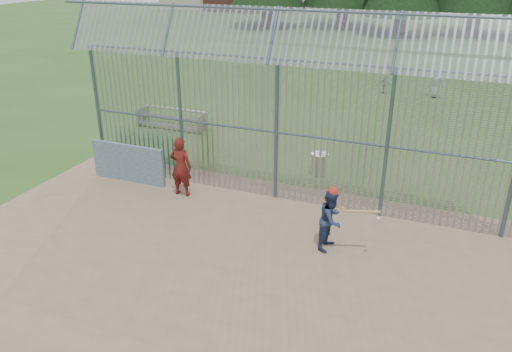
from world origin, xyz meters
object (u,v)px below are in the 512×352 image
at_px(trash_can, 319,164).
at_px(bleacher, 172,118).
at_px(dugout_wall, 128,163).
at_px(batter, 331,220).
at_px(onlooker, 181,167).

xyz_separation_m(trash_can, bleacher, (-6.89, 2.49, 0.03)).
height_order(dugout_wall, bleacher, dugout_wall).
bearing_deg(dugout_wall, bleacher, 106.69).
bearing_deg(batter, onlooker, 85.17).
relative_size(batter, bleacher, 0.50).
bearing_deg(onlooker, dugout_wall, -11.35).
xyz_separation_m(dugout_wall, trash_can, (5.35, 2.66, -0.24)).
distance_m(onlooker, bleacher, 6.48).
distance_m(dugout_wall, bleacher, 5.39).
height_order(dugout_wall, trash_can, dugout_wall).
bearing_deg(trash_can, batter, -71.40).
relative_size(batter, onlooker, 0.84).
distance_m(trash_can, bleacher, 7.33).
bearing_deg(dugout_wall, trash_can, 26.47).
distance_m(batter, bleacher, 10.62).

